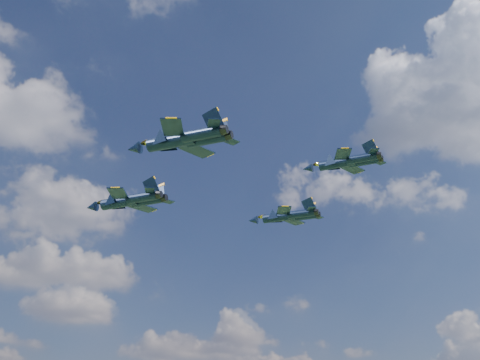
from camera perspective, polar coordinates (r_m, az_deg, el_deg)
name	(u,v)px	position (r m, az deg, el deg)	size (l,w,h in m)	color
jet_lead	(118,202)	(114.03, -11.54, -2.09)	(15.00, 16.27, 4.26)	black
jet_left	(168,142)	(87.21, -6.85, 3.62)	(14.82, 15.46, 4.12)	black
jet_right	(277,217)	(122.31, 3.52, -3.53)	(13.73, 13.99, 3.77)	black
jet_slot	(335,163)	(99.03, 8.95, 1.56)	(11.67, 12.66, 3.32)	black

